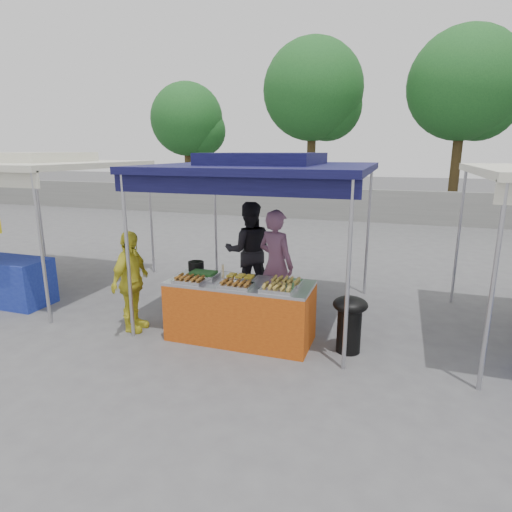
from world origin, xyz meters
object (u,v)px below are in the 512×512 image
(cooking_pot, at_px, (196,266))
(vendor_table, at_px, (240,311))
(wok_burner, at_px, (350,319))
(vendor_woman, at_px, (276,265))
(helper_man, at_px, (249,251))
(customer_person, at_px, (131,282))

(cooking_pot, bearing_deg, vendor_table, -21.44)
(cooking_pot, distance_m, wok_burner, 2.38)
(vendor_woman, xyz_separation_m, helper_man, (-0.70, 0.73, 0.00))
(vendor_woman, height_order, customer_person, vendor_woman)
(vendor_woman, bearing_deg, wok_burner, 167.96)
(vendor_table, relative_size, wok_burner, 2.61)
(vendor_table, height_order, wok_burner, vendor_table)
(cooking_pot, height_order, wok_burner, cooking_pot)
(cooking_pot, distance_m, vendor_woman, 1.24)
(helper_man, bearing_deg, customer_person, 35.92)
(vendor_woman, relative_size, helper_man, 0.99)
(customer_person, bearing_deg, helper_man, -34.24)
(customer_person, bearing_deg, vendor_table, -85.68)
(vendor_table, bearing_deg, helper_man, 105.36)
(vendor_table, distance_m, vendor_woman, 1.08)
(helper_man, xyz_separation_m, customer_person, (-1.16, -1.89, -0.13))
(vendor_woman, bearing_deg, customer_person, 54.19)
(wok_burner, xyz_separation_m, vendor_woman, (-1.26, 0.86, 0.42))
(vendor_table, height_order, customer_person, customer_person)
(wok_burner, relative_size, vendor_woman, 0.44)
(vendor_woman, relative_size, customer_person, 1.16)
(cooking_pot, relative_size, wok_burner, 0.31)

